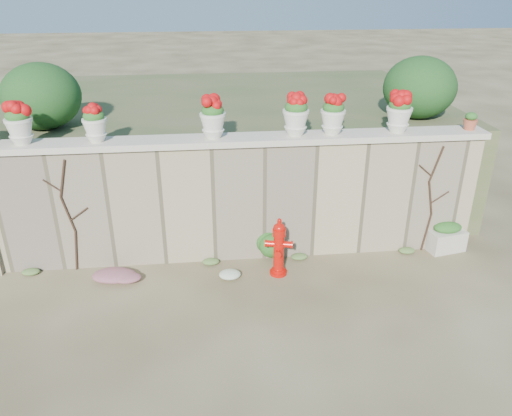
{
  "coord_description": "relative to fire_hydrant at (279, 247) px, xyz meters",
  "views": [
    {
      "loc": [
        -0.53,
        -5.7,
        4.39
      ],
      "look_at": [
        0.25,
        1.4,
        1.05
      ],
      "focal_mm": 35.0,
      "sensor_mm": 36.0,
      "label": 1
    }
  ],
  "objects": [
    {
      "name": "stone_wall",
      "position": [
        -0.58,
        0.71,
        0.5
      ],
      "size": [
        8.0,
        0.4,
        2.0
      ],
      "primitive_type": "cube",
      "color": "#9C8C68",
      "rests_on": "ground"
    },
    {
      "name": "raised_fill",
      "position": [
        -0.58,
        3.91,
        0.5
      ],
      "size": [
        9.0,
        6.0,
        2.0
      ],
      "primitive_type": "cube",
      "color": "#384C23",
      "rests_on": "ground"
    },
    {
      "name": "back_shrub_right",
      "position": [
        2.82,
        1.91,
        2.05
      ],
      "size": [
        1.3,
        1.3,
        1.1
      ],
      "primitive_type": "ellipsoid",
      "color": "#143814",
      "rests_on": "raised_fill"
    },
    {
      "name": "urn_pot_2",
      "position": [
        -0.95,
        0.71,
        1.91
      ],
      "size": [
        0.4,
        0.4,
        0.62
      ],
      "color": "beige",
      "rests_on": "wall_cap"
    },
    {
      "name": "urn_pot_5",
      "position": [
        2.0,
        0.71,
        1.92
      ],
      "size": [
        0.41,
        0.41,
        0.64
      ],
      "color": "beige",
      "rests_on": "wall_cap"
    },
    {
      "name": "ground",
      "position": [
        -0.58,
        -1.09,
        -0.5
      ],
      "size": [
        80.0,
        80.0,
        0.0
      ],
      "primitive_type": "plane",
      "color": "#483C24",
      "rests_on": "ground"
    },
    {
      "name": "magenta_clump",
      "position": [
        -2.51,
        0.01,
        -0.39
      ],
      "size": [
        0.81,
        0.54,
        0.22
      ],
      "primitive_type": "ellipsoid",
      "color": "#BF2678",
      "rests_on": "ground"
    },
    {
      "name": "green_shrub",
      "position": [
        -0.07,
        0.46,
        -0.17
      ],
      "size": [
        0.68,
        0.62,
        0.65
      ],
      "primitive_type": "ellipsoid",
      "color": "#1E5119",
      "rests_on": "ground"
    },
    {
      "name": "fire_hydrant",
      "position": [
        0.0,
        0.0,
        0.0
      ],
      "size": [
        0.43,
        0.3,
        0.99
      ],
      "rotation": [
        0.0,
        0.0,
        -0.22
      ],
      "color": "#BF0E07",
      "rests_on": "ground"
    },
    {
      "name": "vine_left",
      "position": [
        -3.25,
        0.49,
        0.49
      ],
      "size": [
        0.6,
        0.04,
        1.91
      ],
      "color": "black",
      "rests_on": "ground"
    },
    {
      "name": "terracotta_pot",
      "position": [
        3.22,
        0.71,
        1.73
      ],
      "size": [
        0.23,
        0.23,
        0.27
      ],
      "color": "#AB4C34",
      "rests_on": "wall_cap"
    },
    {
      "name": "urn_pot_3",
      "position": [
        0.34,
        0.71,
        1.92
      ],
      "size": [
        0.41,
        0.41,
        0.65
      ],
      "color": "beige",
      "rests_on": "wall_cap"
    },
    {
      "name": "urn_pot_1",
      "position": [
        -2.71,
        0.71,
        1.89
      ],
      "size": [
        0.36,
        0.36,
        0.57
      ],
      "color": "beige",
      "rests_on": "wall_cap"
    },
    {
      "name": "wall_cap",
      "position": [
        -0.58,
        0.71,
        1.55
      ],
      "size": [
        8.1,
        0.52,
        0.1
      ],
      "primitive_type": "cube",
      "color": "beige",
      "rests_on": "stone_wall"
    },
    {
      "name": "urn_pot_4",
      "position": [
        0.93,
        0.71,
        1.91
      ],
      "size": [
        0.39,
        0.39,
        0.62
      ],
      "color": "beige",
      "rests_on": "wall_cap"
    },
    {
      "name": "back_shrub_left",
      "position": [
        -3.78,
        1.91,
        2.05
      ],
      "size": [
        1.3,
        1.3,
        1.1
      ],
      "primitive_type": "ellipsoid",
      "color": "#143814",
      "rests_on": "raised_fill"
    },
    {
      "name": "white_flowers",
      "position": [
        -0.81,
        -0.01,
        -0.42
      ],
      "size": [
        0.45,
        0.36,
        0.16
      ],
      "primitive_type": "ellipsoid",
      "color": "white",
      "rests_on": "ground"
    },
    {
      "name": "planter_box",
      "position": [
        3.02,
        0.46,
        -0.25
      ],
      "size": [
        0.7,
        0.49,
        0.53
      ],
      "rotation": [
        0.0,
        0.0,
        0.2
      ],
      "color": "beige",
      "rests_on": "ground"
    },
    {
      "name": "urn_pot_0",
      "position": [
        -3.8,
        0.71,
        1.91
      ],
      "size": [
        0.4,
        0.4,
        0.63
      ],
      "color": "beige",
      "rests_on": "wall_cap"
    },
    {
      "name": "vine_right",
      "position": [
        2.65,
        0.49,
        0.49
      ],
      "size": [
        0.6,
        0.04,
        1.91
      ],
      "color": "black",
      "rests_on": "ground"
    }
  ]
}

